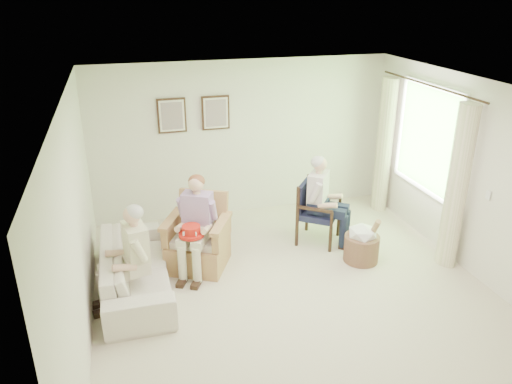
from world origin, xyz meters
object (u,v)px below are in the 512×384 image
at_px(red_hat, 191,232).
at_px(person_dark, 322,196).
at_px(person_wicker, 198,219).
at_px(person_sofa, 133,252).
at_px(hatbox, 362,243).
at_px(wicker_armchair, 198,244).
at_px(wood_armchair, 317,208).
at_px(sofa, 135,268).

bearing_deg(red_hat, person_dark, 12.79).
height_order(person_wicker, person_sofa, person_wicker).
bearing_deg(hatbox, red_hat, 175.13).
distance_m(wicker_armchair, hatbox, 2.33).
relative_size(person_wicker, red_hat, 4.00).
xyz_separation_m(wood_armchair, hatbox, (0.37, -0.82, -0.23)).
bearing_deg(person_wicker, person_dark, 35.31).
bearing_deg(hatbox, person_dark, 119.08).
distance_m(wicker_armchair, person_dark, 1.97).
bearing_deg(wood_armchair, person_wicker, 139.73).
bearing_deg(person_sofa, person_dark, 95.78).
bearing_deg(person_dark, hatbox, -114.08).
bearing_deg(hatbox, wicker_armchair, 167.18).
bearing_deg(wood_armchair, sofa, 140.77).
distance_m(person_sofa, red_hat, 0.86).
bearing_deg(person_wicker, wicker_armchair, 116.93).
relative_size(wicker_armchair, sofa, 0.48).
relative_size(person_dark, hatbox, 1.84).
relative_size(sofa, red_hat, 6.29).
distance_m(person_dark, person_sofa, 2.91).
relative_size(sofa, person_wicker, 1.57).
bearing_deg(wicker_armchair, sofa, -129.12).
bearing_deg(hatbox, person_wicker, 170.46).
bearing_deg(person_sofa, sofa, 168.60).
height_order(wood_armchair, person_wicker, person_wicker).
bearing_deg(red_hat, sofa, -174.32).
distance_m(red_hat, hatbox, 2.43).
bearing_deg(red_hat, wood_armchair, 16.89).
xyz_separation_m(sofa, person_wicker, (0.88, 0.25, 0.47)).
distance_m(wicker_armchair, person_wicker, 0.48).
xyz_separation_m(wicker_armchair, hatbox, (2.27, -0.52, -0.04)).
bearing_deg(wicker_armchair, person_sofa, -113.88).
relative_size(wood_armchair, person_dark, 0.69).
xyz_separation_m(wood_armchair, person_wicker, (-1.90, -0.44, 0.27)).
xyz_separation_m(red_hat, hatbox, (2.39, -0.20, -0.40)).
distance_m(wood_armchair, sofa, 2.87).
height_order(sofa, person_dark, person_dark).
xyz_separation_m(person_sofa, red_hat, (0.76, 0.40, -0.04)).
bearing_deg(wicker_armchair, wood_armchair, 35.90).
xyz_separation_m(wicker_armchair, person_wicker, (-0.00, -0.14, 0.46)).
bearing_deg(wood_armchair, person_sofa, 146.89).
relative_size(wood_armchair, person_sofa, 0.73).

